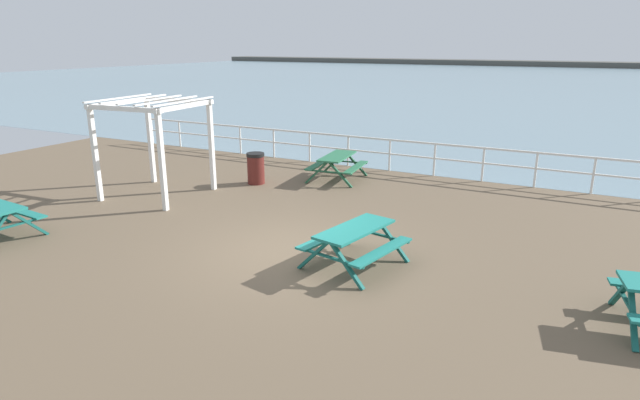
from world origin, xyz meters
The scene contains 8 objects.
ground_plane centered at (0.00, 0.00, -0.10)m, with size 30.00×24.00×0.20m, color brown.
sea_band centered at (0.00, 52.75, 0.00)m, with size 142.00×90.00×0.01m, color gray.
distant_shoreline centered at (0.00, 95.75, 0.00)m, with size 142.00×6.00×1.80m, color #4C4C47.
seaward_railing centered at (0.00, 7.75, 0.73)m, with size 23.07×0.07×1.08m.
picnic_table_near_right centered at (-1.80, 5.85, 0.58)m, with size 1.71×1.95×0.80m.
picnic_table_mid_centre centered at (1.43, -0.02, 0.58)m, with size 1.84×2.06×0.80m.
lattice_pergola centered at (-5.52, 1.92, 2.00)m, with size 2.63×2.74×2.70m.
litter_bin centered at (-3.79, 4.26, 0.48)m, with size 0.55×0.55×0.95m.
Camera 1 is at (5.25, -8.75, 4.18)m, focal length 29.66 mm.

